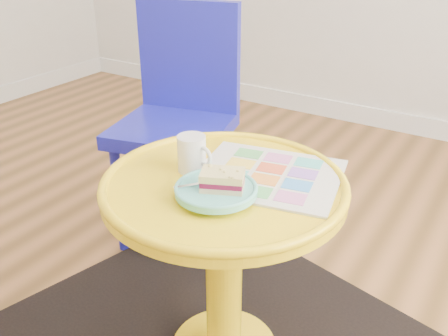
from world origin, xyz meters
The scene contains 9 objects.
floor centered at (0.00, 0.00, 0.00)m, with size 4.00×4.00×0.00m, color brown.
room_walls centered at (-0.99, 0.99, 0.06)m, with size 4.00×4.00×4.00m.
side_table centered at (0.61, -0.10, 0.43)m, with size 0.63×0.63×0.60m.
chair centered at (0.08, 0.41, 0.53)m, with size 0.50×0.50×0.93m.
newspaper centered at (0.69, -0.02, 0.60)m, with size 0.37×0.31×0.01m, color silver.
mug centered at (0.51, -0.09, 0.65)m, with size 0.11×0.08×0.10m.
plate centered at (0.64, -0.18, 0.62)m, with size 0.20×0.20×0.02m.
cake_slice centered at (0.65, -0.18, 0.65)m, with size 0.12×0.10×0.04m.
fork centered at (0.61, -0.18, 0.63)m, with size 0.10×0.12×0.00m.
Camera 1 is at (1.21, -1.05, 1.20)m, focal length 40.00 mm.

